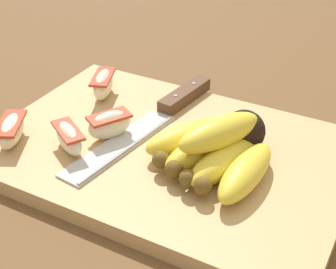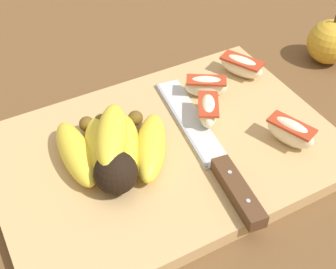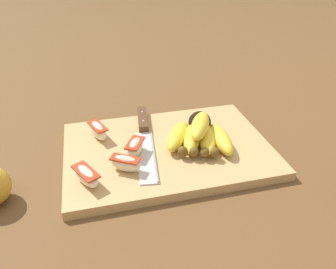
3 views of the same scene
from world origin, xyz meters
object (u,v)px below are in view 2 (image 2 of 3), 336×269
at_px(chefs_knife, 219,164).
at_px(apple_wedge_extra, 206,86).
at_px(apple_wedge_middle, 241,66).
at_px(whole_apple, 330,42).
at_px(banana_bunch, 113,149).
at_px(apple_wedge_near, 208,110).
at_px(apple_wedge_far, 290,132).

distance_m(chefs_knife, apple_wedge_extra, 0.14).
bearing_deg(apple_wedge_middle, whole_apple, 176.10).
distance_m(banana_bunch, whole_apple, 0.41).
distance_m(apple_wedge_near, apple_wedge_far, 0.11).
relative_size(apple_wedge_near, whole_apple, 0.74).
relative_size(banana_bunch, apple_wedge_middle, 2.09).
height_order(apple_wedge_near, whole_apple, whole_apple).
xyz_separation_m(banana_bunch, apple_wedge_middle, (-0.24, -0.08, -0.01)).
xyz_separation_m(chefs_knife, whole_apple, (-0.30, -0.13, 0.01)).
relative_size(chefs_knife, whole_apple, 3.36).
bearing_deg(apple_wedge_far, apple_wedge_middle, -101.59).
xyz_separation_m(apple_wedge_middle, apple_wedge_far, (0.03, 0.15, 0.00)).
relative_size(apple_wedge_extra, whole_apple, 0.76).
distance_m(apple_wedge_near, apple_wedge_extra, 0.05).
relative_size(banana_bunch, apple_wedge_near, 2.44).
relative_size(banana_bunch, chefs_knife, 0.54).
xyz_separation_m(chefs_knife, apple_wedge_extra, (-0.06, -0.13, 0.01)).
xyz_separation_m(banana_bunch, apple_wedge_extra, (-0.17, -0.06, -0.00)).
height_order(apple_wedge_middle, apple_wedge_far, apple_wedge_far).
relative_size(apple_wedge_near, apple_wedge_extra, 0.97).
distance_m(banana_bunch, apple_wedge_extra, 0.18).
bearing_deg(whole_apple, apple_wedge_extra, 1.67).
height_order(apple_wedge_far, apple_wedge_extra, apple_wedge_far).
bearing_deg(apple_wedge_extra, apple_wedge_near, 60.92).
xyz_separation_m(apple_wedge_far, apple_wedge_extra, (0.04, -0.13, -0.00)).
bearing_deg(apple_wedge_far, apple_wedge_near, -51.17).
distance_m(apple_wedge_middle, apple_wedge_extra, 0.08).
relative_size(apple_wedge_near, apple_wedge_middle, 0.86).
xyz_separation_m(chefs_knife, apple_wedge_near, (-0.03, -0.08, 0.01)).
bearing_deg(whole_apple, apple_wedge_far, 35.61).
height_order(apple_wedge_middle, apple_wedge_extra, apple_wedge_extra).
bearing_deg(whole_apple, chefs_knife, 24.26).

